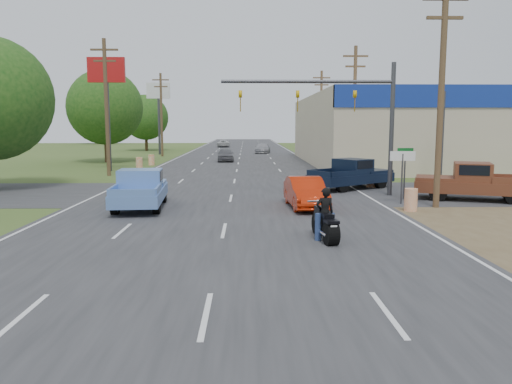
{
  "coord_description": "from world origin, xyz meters",
  "views": [
    {
      "loc": [
        0.81,
        -9.42,
        3.72
      ],
      "look_at": [
        1.16,
        8.74,
        1.3
      ],
      "focal_mm": 35.0,
      "sensor_mm": 36.0,
      "label": 1
    }
  ],
  "objects_px": {
    "motorcycle": "(325,225)",
    "blue_pickup": "(141,188)",
    "red_convertible": "(306,193)",
    "distant_car_silver": "(263,148)",
    "brown_pickup": "(471,181)",
    "navy_pickup": "(353,174)",
    "distant_car_white": "(223,144)",
    "rider": "(325,216)",
    "distant_car_grey": "(226,155)"
  },
  "relations": [
    {
      "from": "motorcycle",
      "to": "navy_pickup",
      "type": "height_order",
      "value": "navy_pickup"
    },
    {
      "from": "navy_pickup",
      "to": "red_convertible",
      "type": "bearing_deg",
      "value": -62.82
    },
    {
      "from": "distant_car_silver",
      "to": "distant_car_white",
      "type": "bearing_deg",
      "value": 114.22
    },
    {
      "from": "motorcycle",
      "to": "blue_pickup",
      "type": "xyz_separation_m",
      "value": [
        -7.36,
        6.78,
        0.35
      ]
    },
    {
      "from": "rider",
      "to": "distant_car_white",
      "type": "xyz_separation_m",
      "value": [
        -6.62,
        71.86,
        -0.21
      ]
    },
    {
      "from": "rider",
      "to": "navy_pickup",
      "type": "bearing_deg",
      "value": -114.07
    },
    {
      "from": "motorcycle",
      "to": "blue_pickup",
      "type": "relative_size",
      "value": 0.44
    },
    {
      "from": "navy_pickup",
      "to": "distant_car_white",
      "type": "relative_size",
      "value": 1.27
    },
    {
      "from": "red_convertible",
      "to": "distant_car_grey",
      "type": "height_order",
      "value": "distant_car_grey"
    },
    {
      "from": "distant_car_grey",
      "to": "distant_car_white",
      "type": "bearing_deg",
      "value": 90.48
    },
    {
      "from": "red_convertible",
      "to": "brown_pickup",
      "type": "xyz_separation_m",
      "value": [
        8.6,
        2.24,
        0.26
      ]
    },
    {
      "from": "distant_car_grey",
      "to": "distant_car_silver",
      "type": "distance_m",
      "value": 16.49
    },
    {
      "from": "rider",
      "to": "distant_car_silver",
      "type": "distance_m",
      "value": 52.28
    },
    {
      "from": "brown_pickup",
      "to": "blue_pickup",
      "type": "bearing_deg",
      "value": 117.29
    },
    {
      "from": "navy_pickup",
      "to": "distant_car_silver",
      "type": "height_order",
      "value": "navy_pickup"
    },
    {
      "from": "distant_car_grey",
      "to": "distant_car_silver",
      "type": "xyz_separation_m",
      "value": [
        4.4,
        15.89,
        -0.03
      ]
    },
    {
      "from": "brown_pickup",
      "to": "distant_car_grey",
      "type": "relative_size",
      "value": 1.46
    },
    {
      "from": "red_convertible",
      "to": "brown_pickup",
      "type": "bearing_deg",
      "value": 10.8
    },
    {
      "from": "red_convertible",
      "to": "motorcycle",
      "type": "relative_size",
      "value": 1.77
    },
    {
      "from": "red_convertible",
      "to": "navy_pickup",
      "type": "relative_size",
      "value": 0.76
    },
    {
      "from": "blue_pickup",
      "to": "rider",
      "type": "bearing_deg",
      "value": -46.88
    },
    {
      "from": "navy_pickup",
      "to": "distant_car_grey",
      "type": "distance_m",
      "value": 24.52
    },
    {
      "from": "motorcycle",
      "to": "distant_car_grey",
      "type": "bearing_deg",
      "value": 89.0
    },
    {
      "from": "brown_pickup",
      "to": "distant_car_silver",
      "type": "bearing_deg",
      "value": 31.84
    },
    {
      "from": "motorcycle",
      "to": "brown_pickup",
      "type": "distance_m",
      "value": 12.42
    },
    {
      "from": "brown_pickup",
      "to": "distant_car_grey",
      "type": "bearing_deg",
      "value": 46.04
    },
    {
      "from": "navy_pickup",
      "to": "rider",
      "type": "bearing_deg",
      "value": -50.83
    },
    {
      "from": "navy_pickup",
      "to": "motorcycle",
      "type": "bearing_deg",
      "value": -50.71
    },
    {
      "from": "blue_pickup",
      "to": "distant_car_white",
      "type": "height_order",
      "value": "blue_pickup"
    },
    {
      "from": "distant_car_white",
      "to": "brown_pickup",
      "type": "bearing_deg",
      "value": 97.17
    },
    {
      "from": "distant_car_white",
      "to": "red_convertible",
      "type": "bearing_deg",
      "value": 89.4
    },
    {
      "from": "motorcycle",
      "to": "brown_pickup",
      "type": "xyz_separation_m",
      "value": [
        8.74,
        8.82,
        0.42
      ]
    },
    {
      "from": "blue_pickup",
      "to": "distant_car_silver",
      "type": "bearing_deg",
      "value": 76.71
    },
    {
      "from": "rider",
      "to": "brown_pickup",
      "type": "height_order",
      "value": "brown_pickup"
    },
    {
      "from": "motorcycle",
      "to": "distant_car_silver",
      "type": "distance_m",
      "value": 52.35
    },
    {
      "from": "motorcycle",
      "to": "navy_pickup",
      "type": "xyz_separation_m",
      "value": [
        3.75,
        13.46,
        0.36
      ]
    },
    {
      "from": "rider",
      "to": "distant_car_white",
      "type": "bearing_deg",
      "value": -93.12
    },
    {
      "from": "red_convertible",
      "to": "distant_car_grey",
      "type": "distance_m",
      "value": 30.27
    },
    {
      "from": "blue_pickup",
      "to": "brown_pickup",
      "type": "relative_size",
      "value": 0.89
    },
    {
      "from": "blue_pickup",
      "to": "red_convertible",
      "type": "bearing_deg",
      "value": -6.02
    },
    {
      "from": "blue_pickup",
      "to": "distant_car_silver",
      "type": "height_order",
      "value": "blue_pickup"
    },
    {
      "from": "brown_pickup",
      "to": "distant_car_white",
      "type": "relative_size",
      "value": 1.39
    },
    {
      "from": "distant_car_silver",
      "to": "navy_pickup",
      "type": "bearing_deg",
      "value": -77.65
    },
    {
      "from": "motorcycle",
      "to": "distant_car_white",
      "type": "xyz_separation_m",
      "value": [
        -6.63,
        71.93,
        0.07
      ]
    },
    {
      "from": "navy_pickup",
      "to": "distant_car_white",
      "type": "xyz_separation_m",
      "value": [
        -10.38,
        58.48,
        -0.29
      ]
    },
    {
      "from": "blue_pickup",
      "to": "brown_pickup",
      "type": "xyz_separation_m",
      "value": [
        16.1,
        2.04,
        0.07
      ]
    },
    {
      "from": "red_convertible",
      "to": "distant_car_silver",
      "type": "xyz_separation_m",
      "value": [
        -0.47,
        45.77,
        -0.02
      ]
    },
    {
      "from": "distant_car_grey",
      "to": "distant_car_white",
      "type": "xyz_separation_m",
      "value": [
        -1.91,
        35.47,
        -0.1
      ]
    },
    {
      "from": "red_convertible",
      "to": "distant_car_silver",
      "type": "height_order",
      "value": "red_convertible"
    },
    {
      "from": "motorcycle",
      "to": "rider",
      "type": "xyz_separation_m",
      "value": [
        -0.01,
        0.07,
        0.28
      ]
    }
  ]
}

